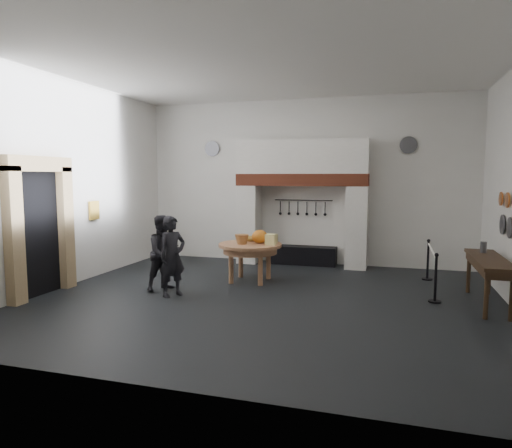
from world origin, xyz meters
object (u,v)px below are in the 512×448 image
(visitor_near, at_px, (172,256))
(barrier_post_far, at_px, (428,261))
(side_table, at_px, (489,259))
(visitor_far, at_px, (164,253))
(barrier_post_near, at_px, (436,279))
(work_table, at_px, (250,245))
(iron_range, at_px, (301,255))

(visitor_near, distance_m, barrier_post_far, 5.87)
(visitor_near, distance_m, side_table, 6.05)
(visitor_far, bearing_deg, side_table, -53.39)
(visitor_far, relative_size, barrier_post_near, 1.77)
(work_table, bearing_deg, visitor_far, -139.57)
(visitor_near, height_order, barrier_post_far, visitor_near)
(visitor_near, xyz_separation_m, barrier_post_far, (5.04, 3.00, -0.36))
(work_table, xyz_separation_m, barrier_post_far, (3.93, 1.32, -0.39))
(iron_range, bearing_deg, visitor_near, -114.79)
(side_table, distance_m, barrier_post_far, 2.18)
(visitor_near, relative_size, barrier_post_near, 1.80)
(visitor_near, xyz_separation_m, visitor_far, (-0.40, 0.40, -0.01))
(visitor_near, relative_size, visitor_far, 1.02)
(work_table, xyz_separation_m, visitor_near, (-1.11, -1.69, -0.03))
(work_table, bearing_deg, iron_range, 72.27)
(barrier_post_far, bearing_deg, visitor_near, -149.20)
(work_table, distance_m, side_table, 4.88)
(visitor_near, relative_size, side_table, 0.74)
(work_table, height_order, visitor_far, visitor_far)
(barrier_post_far, bearing_deg, iron_range, 162.33)
(work_table, distance_m, barrier_post_far, 4.16)
(visitor_far, bearing_deg, work_table, -18.95)
(visitor_near, bearing_deg, visitor_far, 75.78)
(work_table, xyz_separation_m, barrier_post_near, (3.93, -0.68, -0.39))
(work_table, relative_size, barrier_post_near, 1.61)
(side_table, relative_size, barrier_post_far, 2.44)
(iron_range, bearing_deg, visitor_far, -121.95)
(iron_range, height_order, side_table, side_table)
(iron_range, xyz_separation_m, work_table, (-0.74, -2.33, 0.59))
(barrier_post_far, bearing_deg, side_table, -64.58)
(visitor_far, distance_m, side_table, 6.39)
(visitor_far, height_order, barrier_post_far, visitor_far)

